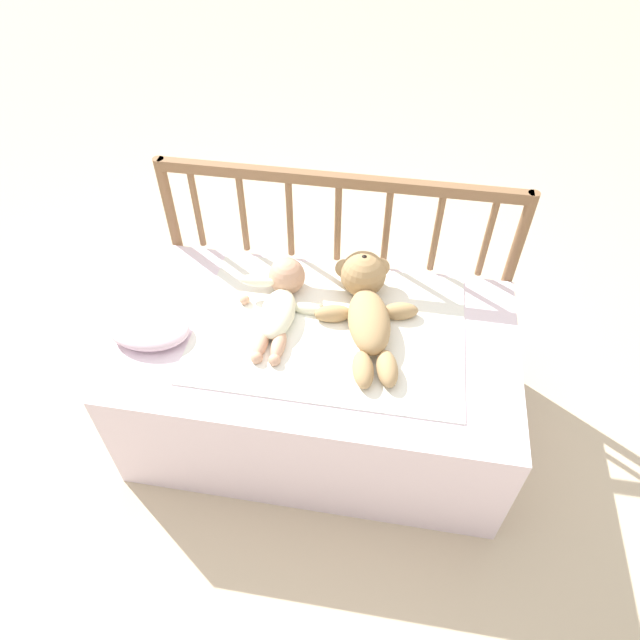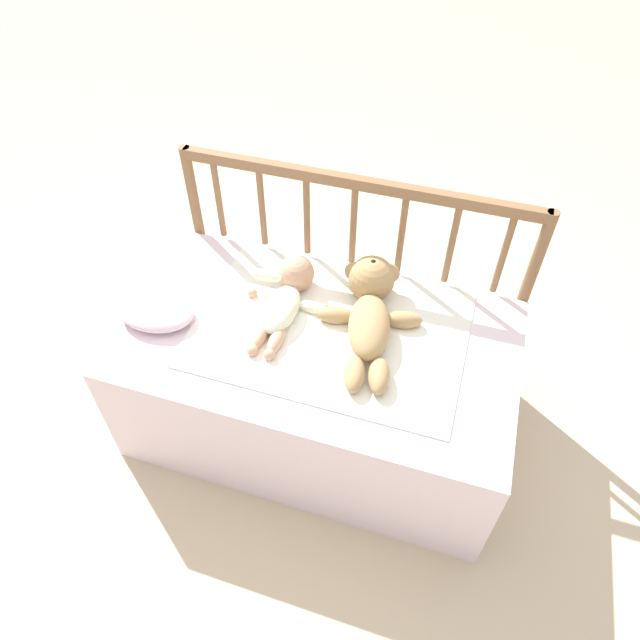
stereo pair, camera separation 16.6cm
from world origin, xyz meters
The scene contains 7 objects.
ground_plane centered at (0.00, 0.00, 0.00)m, with size 12.00×12.00×0.00m, color #C6B293.
crib_mattress centered at (0.00, 0.00, 0.22)m, with size 1.18×0.68×0.43m.
crib_rail centered at (0.00, 0.36, 0.54)m, with size 1.18×0.04×0.76m.
blanket centered at (0.02, 0.04, 0.44)m, with size 0.80×0.57×0.01m.
teddy_bear centered at (0.13, 0.11, 0.49)m, with size 0.32×0.49×0.15m.
baby centered at (-0.13, 0.09, 0.48)m, with size 0.28×0.39×0.12m.
small_pillow centered at (-0.50, -0.08, 0.46)m, with size 0.24×0.17×0.06m.
Camera 2 is at (0.35, -1.08, 1.70)m, focal length 32.00 mm.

